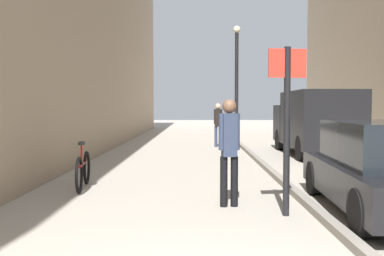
# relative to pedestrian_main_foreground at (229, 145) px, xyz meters

# --- Properties ---
(ground_plane) EXTENTS (80.00, 80.00, 0.00)m
(ground_plane) POSITION_rel_pedestrian_main_foreground_xyz_m (-0.25, 7.35, -1.05)
(ground_plane) COLOR #A8A093
(kerb_strip) EXTENTS (0.16, 40.00, 0.12)m
(kerb_strip) POSITION_rel_pedestrian_main_foreground_xyz_m (1.33, 7.35, -0.99)
(kerb_strip) COLOR gray
(kerb_strip) RESTS_ON ground_plane
(pedestrian_main_foreground) EXTENTS (0.36, 0.24, 1.81)m
(pedestrian_main_foreground) POSITION_rel_pedestrian_main_foreground_xyz_m (0.00, 0.00, 0.00)
(pedestrian_main_foreground) COLOR black
(pedestrian_main_foreground) RESTS_ON ground_plane
(pedestrian_mid_block) EXTENTS (0.34, 0.27, 1.81)m
(pedestrian_mid_block) POSITION_rel_pedestrian_main_foreground_xyz_m (0.35, 11.06, -0.00)
(pedestrian_mid_block) COLOR #2D3851
(pedestrian_mid_block) RESTS_ON ground_plane
(delivery_van) EXTENTS (2.02, 5.12, 2.20)m
(delivery_van) POSITION_rel_pedestrian_main_foreground_xyz_m (3.56, 8.04, 0.15)
(delivery_van) COLOR black
(delivery_van) RESTS_ON ground_plane
(street_sign_post) EXTENTS (0.60, 0.12, 2.60)m
(street_sign_post) POSITION_rel_pedestrian_main_foreground_xyz_m (0.84, -0.62, 0.50)
(street_sign_post) COLOR black
(street_sign_post) RESTS_ON ground_plane
(lamp_post) EXTENTS (0.28, 0.28, 4.76)m
(lamp_post) POSITION_rel_pedestrian_main_foreground_xyz_m (1.00, 9.85, 1.68)
(lamp_post) COLOR black
(lamp_post) RESTS_ON ground_plane
(bicycle_leaning) EXTENTS (0.24, 1.77, 0.98)m
(bicycle_leaning) POSITION_rel_pedestrian_main_foreground_xyz_m (-2.88, 1.62, -0.66)
(bicycle_leaning) COLOR black
(bicycle_leaning) RESTS_ON ground_plane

